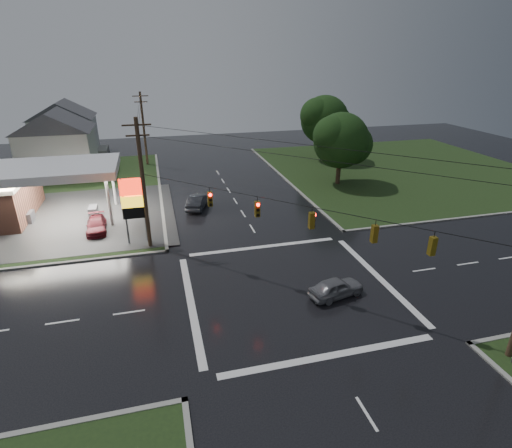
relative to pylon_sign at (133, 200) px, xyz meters
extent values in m
plane|color=black|center=(10.50, -10.50, -4.01)|extent=(120.00, 120.00, 0.00)
cube|color=black|center=(-15.50, 15.50, -3.97)|extent=(36.00, 36.00, 0.08)
cube|color=black|center=(36.50, 15.50, -3.97)|extent=(36.00, 36.00, 0.08)
cube|color=#2D2D2D|center=(-9.50, 7.50, -3.92)|extent=(26.00, 18.00, 0.02)
cylinder|color=silver|center=(-2.50, 4.50, -1.51)|extent=(0.30, 0.30, 5.00)
cylinder|color=silver|center=(-12.50, 10.50, -1.51)|extent=(0.30, 0.30, 5.00)
cylinder|color=silver|center=(-2.50, 10.50, -1.51)|extent=(0.30, 0.30, 5.00)
cube|color=silver|center=(-7.50, 7.50, 1.19)|extent=(12.00, 8.00, 0.80)
cube|color=white|center=(-7.50, 7.50, 0.77)|extent=(11.40, 7.40, 0.04)
cube|color=#59595E|center=(-10.50, 7.50, -3.46)|extent=(0.80, 1.60, 1.10)
cube|color=#59595E|center=(-4.50, 7.50, -3.46)|extent=(0.80, 1.60, 1.10)
cylinder|color=#59595E|center=(-0.80, 0.00, -1.01)|extent=(0.16, 0.16, 6.00)
cylinder|color=#59595E|center=(0.80, 0.00, -1.01)|extent=(0.16, 0.16, 6.00)
cube|color=red|center=(0.00, 0.00, 1.19)|extent=(2.00, 0.35, 1.40)
cube|color=gold|center=(0.00, 0.00, -0.11)|extent=(2.00, 0.35, 1.00)
cube|color=black|center=(0.00, 0.00, -1.11)|extent=(2.00, 0.35, 1.00)
cylinder|color=#382619|center=(1.00, -1.00, 1.49)|extent=(0.32, 0.32, 11.00)
cube|color=#382619|center=(1.00, -1.00, 6.39)|extent=(2.20, 0.12, 0.12)
cube|color=#382619|center=(1.00, -1.00, 5.59)|extent=(1.80, 0.12, 0.12)
cylinder|color=#382619|center=(1.00, 27.50, 1.24)|extent=(0.32, 0.32, 10.50)
cube|color=#382619|center=(1.00, 27.50, 5.89)|extent=(2.20, 0.12, 0.12)
cube|color=#382619|center=(1.00, 27.50, 5.09)|extent=(1.80, 0.12, 0.12)
cube|color=#59470C|center=(5.75, -5.75, 1.59)|extent=(0.34, 0.34, 1.10)
cylinder|color=#FF0C07|center=(5.75, -5.95, 1.97)|extent=(0.22, 0.08, 0.22)
cube|color=#59470C|center=(8.60, -8.60, 1.59)|extent=(0.34, 0.34, 1.10)
cylinder|color=#FF0C07|center=(8.60, -8.80, 1.97)|extent=(0.22, 0.08, 0.22)
cube|color=#59470C|center=(11.45, -11.45, 1.59)|extent=(0.34, 0.34, 1.10)
cylinder|color=#FF0C07|center=(11.65, -11.45, 1.97)|extent=(0.08, 0.22, 0.22)
cube|color=#59470C|center=(14.30, -14.30, 1.59)|extent=(0.34, 0.34, 1.10)
cylinder|color=#FF0C07|center=(14.30, -14.10, 1.97)|extent=(0.22, 0.08, 0.22)
cube|color=#59470C|center=(16.58, -16.58, 1.59)|extent=(0.34, 0.34, 1.10)
cylinder|color=#FF0C07|center=(16.58, -16.38, 1.97)|extent=(0.22, 0.08, 0.22)
cube|color=silver|center=(-10.50, 25.50, -1.01)|extent=(9.00, 8.00, 6.00)
cube|color=gray|center=(-5.20, 25.50, -3.61)|extent=(1.60, 4.80, 0.80)
cube|color=silver|center=(-11.50, 37.50, -1.01)|extent=(9.00, 8.00, 6.00)
cube|color=gray|center=(-6.20, 37.50, -3.61)|extent=(1.60, 4.80, 0.80)
cylinder|color=black|center=(24.50, 11.50, -1.49)|extent=(0.56, 0.56, 5.04)
sphere|color=black|center=(24.50, 11.50, 1.57)|extent=(6.80, 6.80, 6.80)
sphere|color=black|center=(26.20, 11.80, 0.94)|extent=(5.10, 5.10, 5.10)
sphere|color=black|center=(23.14, 11.10, 2.29)|extent=(4.76, 4.76, 4.76)
cylinder|color=black|center=(27.50, 23.50, -1.21)|extent=(0.56, 0.56, 5.60)
sphere|color=black|center=(27.50, 23.50, 2.19)|extent=(7.20, 7.20, 7.20)
sphere|color=black|center=(29.30, 23.80, 1.49)|extent=(5.40, 5.40, 5.40)
sphere|color=black|center=(26.06, 23.10, 2.99)|extent=(5.04, 5.04, 5.04)
imported|color=#22252A|center=(6.11, 7.39, -3.27)|extent=(3.05, 4.79, 1.49)
imported|color=slate|center=(13.29, -12.09, -3.34)|extent=(4.21, 2.42, 1.35)
imported|color=maroon|center=(-3.81, 3.59, -3.39)|extent=(2.04, 4.41, 1.25)
camera|label=1|loc=(2.10, -33.37, 11.47)|focal=28.00mm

